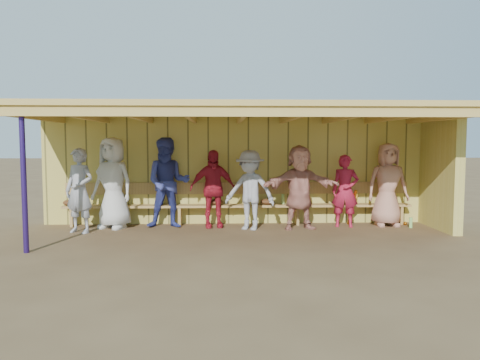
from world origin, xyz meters
The scene contains 12 objects.
ground centered at (0.00, 0.00, 0.00)m, with size 90.00×90.00×0.00m, color brown.
player_a centered at (-3.22, 0.29, 0.85)m, with size 0.62×0.41×1.71m, color #999BA1.
player_b centered at (-2.67, 0.79, 0.96)m, with size 0.94×0.61×1.92m, color silver.
player_c centered at (-1.51, 0.81, 0.96)m, with size 0.93×0.73×1.92m, color #343D8F.
player_d centered at (-0.57, 0.81, 0.83)m, with size 0.97×0.40×1.66m, color #AE1B2C.
player_e centered at (0.21, 0.51, 0.83)m, with size 1.07×0.61×1.65m, color #9899A0.
player_f centered at (1.26, 0.53, 0.88)m, with size 1.63×0.52×1.76m, color tan.
player_g centered at (2.28, 0.75, 0.78)m, with size 0.57×0.37×1.55m, color #AA1B38.
player_h centered at (3.22, 0.81, 0.90)m, with size 0.88×0.57×1.80m, color tan.
dugout_structure centered at (0.39, 0.69, 1.69)m, with size 8.80×3.20×2.50m.
bench centered at (0.00, 1.12, 0.53)m, with size 7.60×0.34×0.93m.
dugout_equipment centered at (-0.43, 0.99, 0.49)m, with size 7.48×0.62×0.80m.
Camera 1 is at (-0.38, -9.12, 1.82)m, focal length 35.00 mm.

